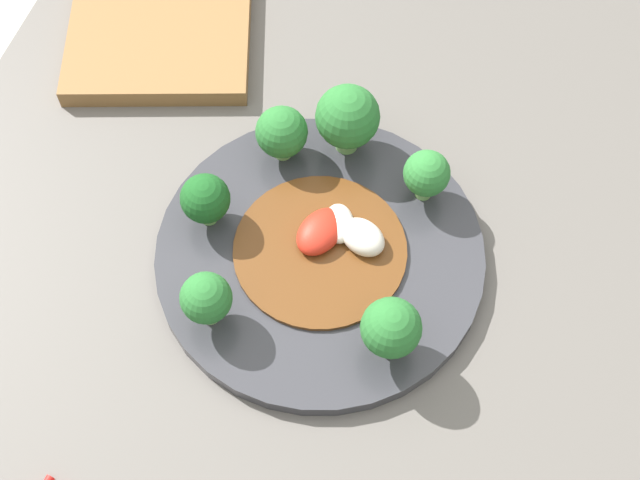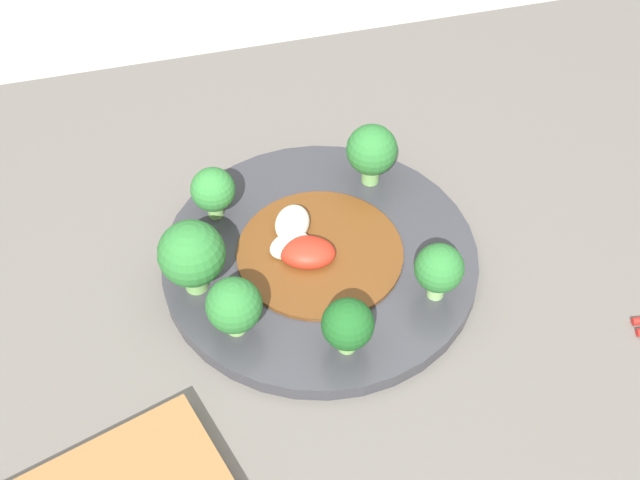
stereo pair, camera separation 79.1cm
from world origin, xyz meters
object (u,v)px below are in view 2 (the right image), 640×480
(broccoli_west, at_px, (192,255))
(broccoli_northwest, at_px, (213,190))
(broccoli_northeast, at_px, (372,151))
(plate, at_px, (320,259))
(broccoli_south, at_px, (348,325))
(broccoli_southeast, at_px, (439,269))
(broccoli_southwest, at_px, (234,306))
(stirfry_center, at_px, (309,247))

(broccoli_west, distance_m, broccoli_northwest, 0.09)
(broccoli_northeast, bearing_deg, broccoli_west, -154.25)
(plate, height_order, broccoli_west, broccoli_west)
(plate, relative_size, broccoli_west, 3.90)
(broccoli_south, bearing_deg, broccoli_west, 139.67)
(broccoli_west, bearing_deg, broccoli_southeast, -16.51)
(broccoli_west, distance_m, broccoli_southeast, 0.21)
(broccoli_southeast, bearing_deg, broccoli_northwest, 140.44)
(broccoli_southeast, bearing_deg, broccoli_northeast, 96.25)
(broccoli_southwest, distance_m, stirfry_center, 0.11)
(broccoli_southwest, bearing_deg, broccoli_northwest, 87.79)
(broccoli_northwest, relative_size, broccoli_southeast, 0.94)
(plate, distance_m, broccoli_northeast, 0.12)
(plate, bearing_deg, broccoli_south, -91.61)
(broccoli_southwest, bearing_deg, stirfry_center, 40.72)
(stirfry_center, bearing_deg, plate, -33.90)
(broccoli_west, distance_m, stirfry_center, 0.11)
(broccoli_northeast, xyz_separation_m, broccoli_south, (-0.07, -0.19, -0.01))
(broccoli_south, bearing_deg, broccoli_northeast, 68.22)
(plate, bearing_deg, broccoli_west, -175.32)
(plate, relative_size, broccoli_southeast, 4.99)
(broccoli_southwest, bearing_deg, broccoli_south, -25.40)
(broccoli_northwest, xyz_separation_m, broccoli_south, (0.08, -0.18, -0.00))
(broccoli_west, bearing_deg, broccoli_northeast, 25.75)
(broccoli_south, height_order, stirfry_center, broccoli_south)
(plate, distance_m, broccoli_northwest, 0.12)
(broccoli_southwest, height_order, broccoli_northeast, broccoli_northeast)
(broccoli_northeast, bearing_deg, broccoli_southwest, -138.07)
(plate, relative_size, broccoli_south, 5.25)
(broccoli_northwest, bearing_deg, broccoli_southwest, -92.21)
(broccoli_northeast, bearing_deg, stirfry_center, -136.89)
(stirfry_center, bearing_deg, broccoli_northeast, 43.11)
(broccoli_northwest, xyz_separation_m, stirfry_center, (0.08, -0.07, -0.03))
(broccoli_south, xyz_separation_m, stirfry_center, (-0.01, 0.11, -0.03))
(broccoli_northeast, distance_m, broccoli_southeast, 0.15)
(plate, distance_m, stirfry_center, 0.02)
(plate, relative_size, broccoli_northwest, 5.29)
(broccoli_south, bearing_deg, plate, 88.39)
(broccoli_northeast, height_order, broccoli_west, broccoli_west)
(plate, xyz_separation_m, broccoli_southwest, (-0.09, -0.06, 0.04))
(broccoli_southeast, xyz_separation_m, stirfry_center, (-0.10, 0.08, -0.03))
(broccoli_northwest, bearing_deg, broccoli_west, -110.84)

